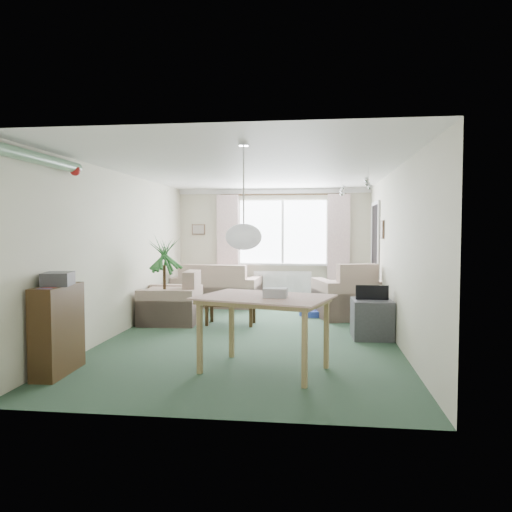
# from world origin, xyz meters

# --- Properties ---
(ground) EXTENTS (6.50, 6.50, 0.00)m
(ground) POSITION_xyz_m (0.00, 0.00, 0.00)
(ground) COLOR #284331
(window) EXTENTS (1.80, 0.03, 1.30)m
(window) POSITION_xyz_m (0.20, 3.23, 1.50)
(window) COLOR white
(curtain_rod) EXTENTS (2.60, 0.03, 0.03)m
(curtain_rod) POSITION_xyz_m (0.20, 3.15, 2.27)
(curtain_rod) COLOR black
(curtain_left) EXTENTS (0.45, 0.08, 2.00)m
(curtain_left) POSITION_xyz_m (-0.95, 3.13, 1.27)
(curtain_left) COLOR beige
(curtain_right) EXTENTS (0.45, 0.08, 2.00)m
(curtain_right) POSITION_xyz_m (1.35, 3.13, 1.27)
(curtain_right) COLOR beige
(radiator) EXTENTS (1.20, 0.10, 0.55)m
(radiator) POSITION_xyz_m (0.20, 3.19, 0.40)
(radiator) COLOR white
(doorway) EXTENTS (0.03, 0.95, 2.00)m
(doorway) POSITION_xyz_m (1.99, 2.20, 1.00)
(doorway) COLOR black
(pendant_lamp) EXTENTS (0.36, 0.36, 0.36)m
(pendant_lamp) POSITION_xyz_m (0.20, -2.30, 1.48)
(pendant_lamp) COLOR white
(tinsel_garland) EXTENTS (1.60, 1.60, 0.12)m
(tinsel_garland) POSITION_xyz_m (-1.92, -2.30, 2.28)
(tinsel_garland) COLOR #196626
(bauble_cluster_a) EXTENTS (0.20, 0.20, 0.20)m
(bauble_cluster_a) POSITION_xyz_m (1.30, 0.90, 2.22)
(bauble_cluster_a) COLOR silver
(bauble_cluster_b) EXTENTS (0.20, 0.20, 0.20)m
(bauble_cluster_b) POSITION_xyz_m (1.60, -0.30, 2.22)
(bauble_cluster_b) COLOR silver
(wall_picture_back) EXTENTS (0.28, 0.03, 0.22)m
(wall_picture_back) POSITION_xyz_m (-1.60, 3.23, 1.55)
(wall_picture_back) COLOR brown
(wall_picture_right) EXTENTS (0.03, 0.24, 0.30)m
(wall_picture_right) POSITION_xyz_m (1.98, 1.20, 1.55)
(wall_picture_right) COLOR brown
(sofa) EXTENTS (1.77, 1.02, 0.86)m
(sofa) POSITION_xyz_m (-1.10, 2.75, 0.43)
(sofa) COLOR beige
(sofa) RESTS_ON ground
(armchair_corner) EXTENTS (1.33, 1.29, 0.97)m
(armchair_corner) POSITION_xyz_m (1.48, 1.71, 0.49)
(armchair_corner) COLOR #C3AC93
(armchair_corner) RESTS_ON ground
(armchair_left) EXTENTS (0.97, 1.02, 0.86)m
(armchair_left) POSITION_xyz_m (-1.50, 0.84, 0.43)
(armchair_left) COLOR beige
(armchair_left) RESTS_ON ground
(coffee_table) EXTENTS (0.82, 0.47, 0.37)m
(coffee_table) POSITION_xyz_m (-0.48, 0.79, 0.18)
(coffee_table) COLOR black
(coffee_table) RESTS_ON ground
(photo_frame) EXTENTS (0.12, 0.06, 0.16)m
(photo_frame) POSITION_xyz_m (-0.47, 0.78, 0.45)
(photo_frame) COLOR brown
(photo_frame) RESTS_ON coffee_table
(bookshelf) EXTENTS (0.29, 0.79, 0.96)m
(bookshelf) POSITION_xyz_m (-1.84, -2.18, 0.48)
(bookshelf) COLOR black
(bookshelf) RESTS_ON ground
(hifi_box) EXTENTS (0.36, 0.41, 0.14)m
(hifi_box) POSITION_xyz_m (-1.82, -2.18, 1.03)
(hifi_box) COLOR #3B3A3F
(hifi_box) RESTS_ON bookshelf
(houseplant) EXTENTS (0.79, 0.79, 1.43)m
(houseplant) POSITION_xyz_m (-1.52, 0.57, 0.71)
(houseplant) COLOR #22521C
(houseplant) RESTS_ON ground
(dining_table) EXTENTS (1.48, 1.20, 0.80)m
(dining_table) POSITION_xyz_m (0.35, -1.80, 0.40)
(dining_table) COLOR tan
(dining_table) RESTS_ON ground
(gift_box) EXTENTS (0.26, 0.19, 0.12)m
(gift_box) POSITION_xyz_m (0.48, -1.87, 0.86)
(gift_box) COLOR #B4B5BF
(gift_box) RESTS_ON dining_table
(tv_cube) EXTENTS (0.57, 0.63, 0.55)m
(tv_cube) POSITION_xyz_m (1.70, 0.04, 0.28)
(tv_cube) COLOR #3E3D43
(tv_cube) RESTS_ON ground
(pet_bed) EXTENTS (0.57, 0.57, 0.11)m
(pet_bed) POSITION_xyz_m (0.87, 1.80, 0.05)
(pet_bed) COLOR #1F4C92
(pet_bed) RESTS_ON ground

